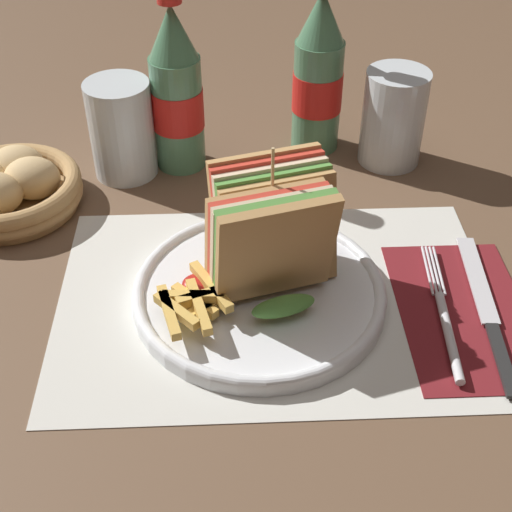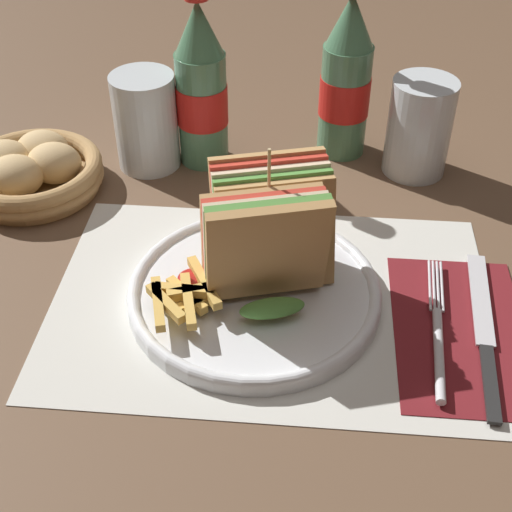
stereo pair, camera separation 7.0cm
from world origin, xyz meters
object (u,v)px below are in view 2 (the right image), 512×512
Objects in this scene: knife at (484,332)px; glass_near at (418,133)px; fork at (438,339)px; glass_far at (146,127)px; bread_basket at (32,171)px; plate_main at (254,292)px; coke_bottle_near at (201,89)px; club_sandwich at (268,234)px; coke_bottle_far at (346,80)px.

knife is 0.29m from glass_near.
glass_far is at bearing 143.21° from fork.
bread_basket is (-0.13, -0.07, -0.03)m from glass_far.
glass_near is at bearing 94.06° from fork.
coke_bottle_near reaches higher than plate_main.
glass_near is at bearing -0.57° from coke_bottle_near.
coke_bottle_near reaches higher than glass_far.
glass_near is 1.00× the size of glass_far.
bread_basket is (-0.20, -0.08, -0.07)m from coke_bottle_near.
fork is 0.82× the size of coke_bottle_near.
plate_main is 1.14× the size of knife.
club_sandwich is 0.29m from coke_bottle_far.
coke_bottle_near is at bearing -167.89° from coke_bottle_far.
club_sandwich is 0.68× the size of knife.
club_sandwich reaches higher than fork.
glass_near is at bearing 55.89° from club_sandwich.
plate_main reaches higher than knife.
glass_near reaches higher than fork.
glass_far reaches higher than fork.
fork is (0.16, -0.06, -0.06)m from club_sandwich.
knife is 0.43m from coke_bottle_near.
club_sandwich is 1.26× the size of glass_near.
coke_bottle_far is 0.39m from bread_basket.
coke_bottle_near is (-0.10, 0.25, 0.02)m from club_sandwich.
club_sandwich reaches higher than glass_near.
fork is at bearing -156.63° from knife.
knife is 0.36m from coke_bottle_far.
coke_bottle_far reaches higher than club_sandwich.
fork is 1.11× the size of bread_basket.
coke_bottle_far reaches higher than knife.
club_sandwich reaches higher than glass_far.
glass_far is at bearing -177.59° from glass_near.
club_sandwich reaches higher than plate_main.
plate_main is at bearing -106.28° from coke_bottle_far.
glass_far is (-0.33, 0.29, 0.04)m from fork.
coke_bottle_far is (0.09, 0.30, 0.09)m from plate_main.
knife is 0.97× the size of coke_bottle_far.
fork is at bearing -25.80° from bread_basket.
glass_near is 0.47m from bread_basket.
coke_bottle_near is 0.08m from glass_far.
plate_main is at bearing -71.48° from coke_bottle_near.
glass_near reaches higher than bread_basket.
bread_basket is at bearing 148.29° from plate_main.
glass_near is (0.00, 0.30, 0.04)m from fork.
coke_bottle_far is 1.35× the size of bread_basket.
club_sandwich is at bearing -104.64° from coke_bottle_far.
club_sandwich is 0.22m from knife.
fork is 1.57× the size of glass_far.
club_sandwich is at bearing 46.01° from plate_main.
knife is 0.54m from bread_basket.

